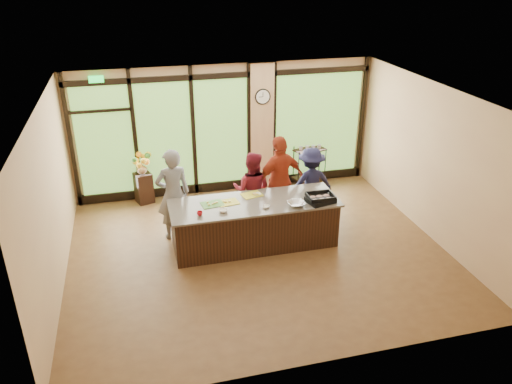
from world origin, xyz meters
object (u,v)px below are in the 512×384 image
cook_right (311,183)px  cook_left (173,194)px  island_base (254,224)px  roasting_pan (320,200)px  bar_cart (309,161)px  flower_stand (144,188)px

cook_right → cook_left: bearing=-0.6°
island_base → roasting_pan: size_ratio=6.27×
roasting_pan → bar_cart: bar_cart is taller
cook_left → roasting_pan: 2.84m
flower_stand → cook_right: bearing=-43.4°
cook_right → bar_cart: 1.69m
roasting_pan → bar_cart: bearing=60.1°
island_base → cook_right: cook_right is taller
cook_right → bar_cart: size_ratio=1.53×
cook_left → roasting_pan: size_ratio=3.77×
cook_right → roasting_pan: 1.21m
cook_left → roasting_pan: cook_left is taller
roasting_pan → island_base: bearing=152.1°
flower_stand → bar_cart: bearing=-18.6°
cook_right → bar_cart: cook_right is taller
flower_stand → bar_cart: bar_cart is taller
cook_right → roasting_pan: cook_right is taller
island_base → cook_right: bearing=30.8°
bar_cart → cook_right: bearing=-127.6°
roasting_pan → bar_cart: (0.80, 2.75, -0.35)m
cook_left → bar_cart: bearing=-161.1°
cook_left → cook_right: size_ratio=1.20×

